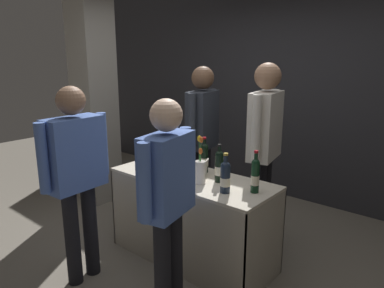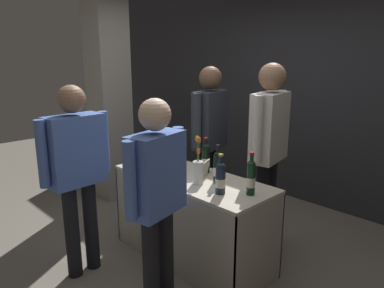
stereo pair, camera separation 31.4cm
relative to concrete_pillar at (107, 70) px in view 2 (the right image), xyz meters
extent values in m
plane|color=gray|center=(1.86, -0.33, -1.66)|extent=(12.00, 12.00, 0.00)
cube|color=#2D2D33|center=(1.86, 1.71, -0.10)|extent=(7.95, 0.12, 3.13)
cube|color=gray|center=(0.00, 0.00, 0.00)|extent=(0.42, 0.42, 3.33)
cube|color=beige|center=(1.86, -0.33, -0.88)|extent=(1.52, 0.62, 0.02)
cube|color=#ABA392|center=(1.86, -0.63, -1.28)|extent=(1.52, 0.01, 0.77)
cube|color=#ABA392|center=(1.86, -0.03, -1.28)|extent=(1.52, 0.01, 0.77)
cube|color=#ABA392|center=(1.11, -0.33, -1.28)|extent=(0.01, 0.62, 0.77)
cube|color=#ABA392|center=(2.62, -0.33, -1.28)|extent=(0.01, 0.62, 0.77)
cylinder|color=#192333|center=(2.30, -0.45, -0.76)|extent=(0.08, 0.08, 0.21)
sphere|color=#192333|center=(2.30, -0.45, -0.65)|extent=(0.08, 0.08, 0.08)
cylinder|color=#192333|center=(2.30, -0.45, -0.61)|extent=(0.03, 0.03, 0.09)
cylinder|color=#B7932D|center=(2.30, -0.45, -0.56)|extent=(0.04, 0.04, 0.02)
cylinder|color=beige|center=(2.30, -0.45, -0.78)|extent=(0.08, 0.08, 0.07)
cylinder|color=black|center=(2.12, -0.28, -0.75)|extent=(0.07, 0.07, 0.24)
sphere|color=black|center=(2.12, -0.28, -0.63)|extent=(0.07, 0.07, 0.07)
cylinder|color=black|center=(2.12, -0.28, -0.59)|extent=(0.03, 0.03, 0.07)
cylinder|color=black|center=(2.12, -0.28, -0.55)|extent=(0.03, 0.03, 0.02)
cylinder|color=beige|center=(2.12, -0.28, -0.77)|extent=(0.07, 0.07, 0.08)
cylinder|color=black|center=(2.48, -0.29, -0.75)|extent=(0.07, 0.07, 0.24)
sphere|color=black|center=(2.48, -0.29, -0.63)|extent=(0.06, 0.06, 0.06)
cylinder|color=black|center=(2.48, -0.29, -0.59)|extent=(0.03, 0.03, 0.08)
cylinder|color=maroon|center=(2.48, -0.29, -0.54)|extent=(0.03, 0.03, 0.02)
cylinder|color=beige|center=(2.48, -0.29, -0.77)|extent=(0.07, 0.07, 0.08)
cylinder|color=black|center=(1.52, -0.47, -0.75)|extent=(0.07, 0.07, 0.25)
sphere|color=black|center=(1.52, -0.47, -0.62)|extent=(0.07, 0.07, 0.07)
cylinder|color=black|center=(1.52, -0.47, -0.59)|extent=(0.03, 0.03, 0.07)
cylinder|color=black|center=(1.52, -0.47, -0.55)|extent=(0.03, 0.03, 0.02)
cylinder|color=beige|center=(1.52, -0.47, -0.77)|extent=(0.07, 0.07, 0.08)
cylinder|color=black|center=(1.87, -0.15, -0.75)|extent=(0.07, 0.07, 0.24)
sphere|color=black|center=(1.87, -0.15, -0.63)|extent=(0.07, 0.07, 0.07)
cylinder|color=black|center=(1.87, -0.15, -0.59)|extent=(0.03, 0.03, 0.08)
cylinder|color=maroon|center=(1.87, -0.15, -0.55)|extent=(0.03, 0.03, 0.02)
cylinder|color=beige|center=(1.87, -0.15, -0.77)|extent=(0.07, 0.07, 0.08)
cylinder|color=black|center=(1.52, -0.23, -0.75)|extent=(0.08, 0.08, 0.24)
sphere|color=black|center=(1.52, -0.23, -0.63)|extent=(0.08, 0.08, 0.08)
cylinder|color=black|center=(1.52, -0.23, -0.59)|extent=(0.03, 0.03, 0.08)
cylinder|color=maroon|center=(1.52, -0.23, -0.54)|extent=(0.04, 0.04, 0.02)
cylinder|color=beige|center=(1.52, -0.23, -0.77)|extent=(0.08, 0.08, 0.08)
cylinder|color=silver|center=(1.28, -0.33, -0.87)|extent=(0.07, 0.07, 0.00)
cylinder|color=silver|center=(1.28, -0.33, -0.83)|extent=(0.01, 0.01, 0.07)
cone|color=silver|center=(1.28, -0.33, -0.77)|extent=(0.08, 0.08, 0.06)
cylinder|color=#590C19|center=(1.28, -0.33, -0.79)|extent=(0.04, 0.04, 0.01)
cylinder|color=silver|center=(2.02, -0.41, -0.77)|extent=(0.09, 0.09, 0.19)
cylinder|color=#38722D|center=(2.02, -0.41, -0.68)|extent=(0.02, 0.02, 0.19)
ellipsoid|color=#E05B1E|center=(2.03, -0.41, -0.59)|extent=(0.03, 0.03, 0.05)
cylinder|color=#38722D|center=(2.00, -0.40, -0.63)|extent=(0.02, 0.03, 0.29)
ellipsoid|color=gold|center=(2.01, -0.41, -0.48)|extent=(0.03, 0.03, 0.05)
cylinder|color=#38722D|center=(2.02, -0.41, -0.63)|extent=(0.02, 0.01, 0.28)
ellipsoid|color=#E05B1E|center=(2.03, -0.41, -0.49)|extent=(0.03, 0.03, 0.05)
cube|color=silver|center=(1.95, -0.25, -0.79)|extent=(0.09, 0.16, 0.15)
cylinder|color=black|center=(1.44, 0.41, -1.23)|extent=(0.12, 0.12, 0.87)
cylinder|color=black|center=(1.47, 0.25, -1.23)|extent=(0.12, 0.12, 0.87)
cube|color=#2D333D|center=(1.46, 0.33, -0.49)|extent=(0.29, 0.44, 0.61)
sphere|color=brown|center=(1.46, 0.33, -0.05)|extent=(0.24, 0.24, 0.24)
cylinder|color=#2D333D|center=(1.40, 0.57, -0.47)|extent=(0.08, 0.08, 0.56)
cylinder|color=#2D333D|center=(1.51, 0.09, -0.47)|extent=(0.08, 0.08, 0.56)
cylinder|color=black|center=(2.19, 0.41, -1.22)|extent=(0.12, 0.12, 0.89)
cylinder|color=black|center=(2.23, 0.24, -1.22)|extent=(0.12, 0.12, 0.89)
cube|color=beige|center=(2.21, 0.33, -0.46)|extent=(0.30, 0.49, 0.63)
sphere|color=#8C664C|center=(2.21, 0.33, 0.00)|extent=(0.24, 0.24, 0.24)
cylinder|color=beige|center=(2.15, 0.59, -0.44)|extent=(0.08, 0.08, 0.58)
cylinder|color=beige|center=(2.27, 0.06, -0.44)|extent=(0.08, 0.08, 0.58)
cylinder|color=black|center=(2.23, -1.08, -1.27)|extent=(0.12, 0.12, 0.79)
cylinder|color=black|center=(2.20, -0.92, -1.27)|extent=(0.12, 0.12, 0.79)
cube|color=#4C6BB7|center=(2.21, -1.00, -0.60)|extent=(0.29, 0.45, 0.56)
sphere|color=beige|center=(2.21, -1.00, -0.19)|extent=(0.22, 0.22, 0.22)
cylinder|color=#4C6BB7|center=(2.26, -1.25, -0.57)|extent=(0.08, 0.08, 0.51)
cylinder|color=#4C6BB7|center=(2.16, -0.76, -0.57)|extent=(0.08, 0.08, 0.51)
cylinder|color=black|center=(1.37, -1.25, -1.26)|extent=(0.12, 0.12, 0.81)
cylinder|color=black|center=(1.36, -1.07, -1.26)|extent=(0.12, 0.12, 0.81)
cube|color=#4C6BB7|center=(1.36, -1.16, -0.57)|extent=(0.23, 0.47, 0.57)
sphere|color=#8C664C|center=(1.36, -1.16, -0.15)|extent=(0.22, 0.22, 0.22)
cylinder|color=#4C6BB7|center=(1.38, -1.43, -0.54)|extent=(0.08, 0.08, 0.53)
cylinder|color=#4C6BB7|center=(1.35, -0.89, -0.54)|extent=(0.08, 0.08, 0.53)
camera|label=1|loc=(3.82, -2.66, 0.19)|focal=33.87mm
camera|label=2|loc=(4.05, -2.45, 0.19)|focal=33.87mm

